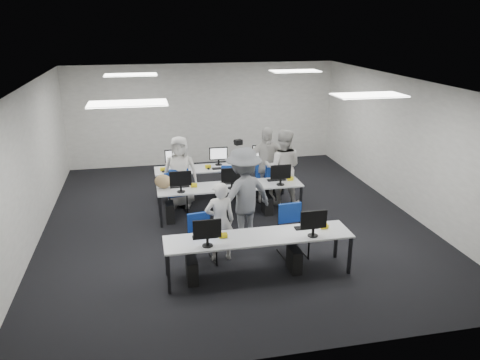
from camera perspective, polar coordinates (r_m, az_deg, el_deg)
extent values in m
plane|color=black|center=(10.41, -0.97, -4.83)|extent=(9.00, 9.00, 0.00)
plane|color=white|center=(9.60, -1.07, 11.79)|extent=(9.00, 9.00, 0.00)
cube|color=beige|center=(14.23, -4.47, 7.99)|extent=(8.00, 0.02, 3.00)
cube|color=beige|center=(5.84, 7.45, -8.80)|extent=(8.00, 0.02, 3.00)
cube|color=beige|center=(9.99, -24.19, 1.58)|extent=(0.02, 9.00, 3.00)
cube|color=beige|center=(11.32, 19.34, 4.10)|extent=(0.02, 9.00, 3.00)
cube|color=white|center=(7.46, -13.53, 9.06)|extent=(1.20, 0.60, 0.02)
cube|color=white|center=(8.36, 15.45, 9.94)|extent=(1.20, 0.60, 0.02)
cube|color=white|center=(11.42, -13.18, 12.39)|extent=(1.20, 0.60, 0.02)
cube|color=white|center=(12.03, 6.72, 13.06)|extent=(1.20, 0.60, 0.02)
cube|color=silver|center=(7.98, 2.29, -6.95)|extent=(3.20, 0.70, 0.03)
cube|color=black|center=(7.69, -8.68, -11.32)|extent=(0.05, 0.05, 0.70)
cube|color=black|center=(8.22, -8.95, -9.23)|extent=(0.05, 0.05, 0.70)
cube|color=black|center=(8.38, 13.24, -8.94)|extent=(0.05, 0.05, 0.70)
cube|color=black|center=(8.86, 11.63, -7.20)|extent=(0.05, 0.05, 0.70)
cube|color=silver|center=(10.33, -1.20, -0.76)|extent=(3.20, 0.70, 0.03)
cube|color=black|center=(10.03, -9.62, -3.89)|extent=(0.05, 0.05, 0.70)
cube|color=black|center=(10.58, -9.77, -2.65)|extent=(0.05, 0.05, 0.70)
cube|color=black|center=(10.56, 7.42, -2.57)|extent=(0.05, 0.05, 0.70)
cube|color=black|center=(11.09, 6.42, -1.46)|extent=(0.05, 0.05, 0.70)
cube|color=silver|center=(11.63, -2.48, 1.53)|extent=(3.20, 0.70, 0.03)
cube|color=black|center=(11.33, -9.96, -1.19)|extent=(0.05, 0.05, 0.70)
cube|color=black|center=(11.90, -10.08, -0.21)|extent=(0.05, 0.05, 0.70)
cube|color=black|center=(11.81, 5.22, -0.13)|extent=(0.05, 0.05, 0.70)
cube|color=black|center=(12.35, 4.42, 0.76)|extent=(0.05, 0.05, 0.70)
cube|color=navy|center=(7.53, -4.03, -5.98)|extent=(0.46, 0.04, 0.32)
cube|color=black|center=(7.94, -4.31, -6.91)|extent=(0.42, 0.14, 0.02)
ellipsoid|color=black|center=(7.98, -2.16, -6.68)|extent=(0.07, 0.10, 0.04)
cube|color=black|center=(8.04, -5.87, -10.89)|extent=(0.18, 0.40, 0.42)
cube|color=white|center=(7.95, 8.97, -4.80)|extent=(0.46, 0.04, 0.32)
cube|color=black|center=(8.34, 8.10, -5.75)|extent=(0.42, 0.14, 0.02)
ellipsoid|color=black|center=(8.44, 10.03, -5.50)|extent=(0.07, 0.10, 0.04)
cube|color=black|center=(8.38, 6.63, -9.61)|extent=(0.18, 0.40, 0.42)
cube|color=white|center=(9.92, -7.27, 0.18)|extent=(0.46, 0.04, 0.32)
cube|color=black|center=(10.32, -7.36, -0.78)|extent=(0.42, 0.14, 0.02)
ellipsoid|color=black|center=(10.34, -5.71, -0.63)|extent=(0.07, 0.10, 0.04)
cube|color=black|center=(10.36, -8.55, -3.90)|extent=(0.18, 0.40, 0.42)
cube|color=white|center=(10.06, -1.02, 0.59)|extent=(0.46, 0.04, 0.32)
cube|color=black|center=(10.45, -1.34, -0.37)|extent=(0.42, 0.14, 0.02)
ellipsoid|color=black|center=(10.50, 0.27, -0.22)|extent=(0.07, 0.10, 0.04)
cube|color=black|center=(10.47, -2.53, -3.45)|extent=(0.18, 0.40, 0.42)
cube|color=white|center=(10.31, 5.00, 0.99)|extent=(0.46, 0.04, 0.32)
cube|color=black|center=(10.69, 4.46, 0.03)|extent=(0.42, 0.14, 0.02)
ellipsoid|color=black|center=(10.77, 6.00, 0.18)|extent=(0.07, 0.10, 0.04)
cube|color=black|center=(10.68, 3.31, -2.99)|extent=(0.18, 0.40, 0.42)
cube|color=white|center=(11.60, -8.02, 2.92)|extent=(0.46, 0.04, 0.32)
cube|color=black|center=(11.38, -7.84, 1.09)|extent=(0.42, 0.14, 0.02)
ellipsoid|color=black|center=(11.36, -9.35, 1.03)|extent=(0.07, 0.10, 0.04)
cube|color=black|center=(11.70, -6.56, -1.10)|extent=(0.18, 0.40, 0.42)
cube|color=white|center=(11.71, -2.65, 3.26)|extent=(0.46, 0.04, 0.32)
cube|color=black|center=(11.49, -2.37, 1.45)|extent=(0.42, 0.14, 0.02)
ellipsoid|color=black|center=(11.45, -3.85, 1.39)|extent=(0.07, 0.10, 0.04)
cube|color=black|center=(11.84, -1.25, -0.73)|extent=(0.18, 0.40, 0.42)
cube|color=white|center=(11.93, 2.58, 3.55)|extent=(0.46, 0.04, 0.32)
cube|color=black|center=(11.71, 2.95, 1.78)|extent=(0.42, 0.14, 0.02)
ellipsoid|color=black|center=(11.64, 1.52, 1.73)|extent=(0.07, 0.10, 0.04)
cube|color=black|center=(12.07, 3.89, -0.37)|extent=(0.18, 0.40, 0.42)
cube|color=navy|center=(8.50, -4.65, -7.23)|extent=(0.50, 0.48, 0.06)
cube|color=navy|center=(8.56, -5.07, -5.11)|extent=(0.42, 0.11, 0.36)
cube|color=navy|center=(8.76, 6.54, -6.21)|extent=(0.50, 0.48, 0.06)
cube|color=navy|center=(8.83, 6.07, -4.01)|extent=(0.45, 0.09, 0.39)
cube|color=navy|center=(10.77, -7.82, -1.57)|extent=(0.50, 0.49, 0.06)
cube|color=navy|center=(10.86, -8.15, 0.04)|extent=(0.42, 0.12, 0.36)
cube|color=navy|center=(10.90, -1.17, -0.93)|extent=(0.56, 0.54, 0.06)
cube|color=navy|center=(11.01, -1.12, 0.80)|extent=(0.45, 0.16, 0.38)
cube|color=navy|center=(11.20, 3.38, -0.50)|extent=(0.58, 0.56, 0.06)
cube|color=navy|center=(11.27, 2.80, 1.07)|extent=(0.42, 0.20, 0.37)
cube|color=navy|center=(11.13, -7.55, -0.66)|extent=(0.49, 0.47, 0.06)
cube|color=navy|center=(10.83, -7.47, 0.35)|extent=(0.45, 0.07, 0.39)
cube|color=navy|center=(11.22, -1.24, -0.70)|extent=(0.43, 0.41, 0.06)
cube|color=navy|center=(10.97, -1.02, 0.16)|extent=(0.39, 0.07, 0.33)
cube|color=navy|center=(11.44, 3.48, -0.02)|extent=(0.58, 0.57, 0.06)
cube|color=navy|center=(11.19, 4.12, 1.00)|extent=(0.43, 0.20, 0.38)
ellipsoid|color=olive|center=(10.24, -9.34, -0.18)|extent=(0.43, 0.33, 0.31)
imported|color=silver|center=(8.47, -2.46, -5.08)|extent=(0.57, 0.39, 1.50)
imported|color=silver|center=(11.01, 5.24, 1.53)|extent=(1.07, 0.95, 1.82)
imported|color=silver|center=(10.97, -7.31, 0.99)|extent=(0.92, 0.70, 1.68)
imported|color=silver|center=(11.22, 3.16, 1.90)|extent=(1.09, 0.50, 1.82)
imported|color=slate|center=(9.07, 0.44, -1.94)|extent=(1.43, 1.14, 1.93)
cube|color=black|center=(8.89, -0.20, 4.62)|extent=(0.20, 0.22, 0.10)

